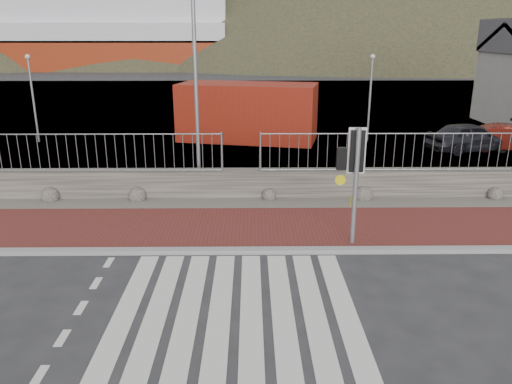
{
  "coord_description": "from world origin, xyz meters",
  "views": [
    {
      "loc": [
        0.3,
        -8.04,
        5.1
      ],
      "look_at": [
        0.42,
        3.0,
        1.55
      ],
      "focal_mm": 35.0,
      "sensor_mm": 36.0,
      "label": 1
    }
  ],
  "objects_px": {
    "traffic_signal_far": "(355,161)",
    "car_b": "(510,138)",
    "streetlight": "(199,66)",
    "car_a": "(470,137)",
    "shipping_container": "(248,112)",
    "ferry": "(78,30)"
  },
  "relations": [
    {
      "from": "traffic_signal_far",
      "to": "car_b",
      "type": "distance_m",
      "value": 13.83
    },
    {
      "from": "streetlight",
      "to": "car_a",
      "type": "height_order",
      "value": "streetlight"
    },
    {
      "from": "shipping_container",
      "to": "ferry",
      "type": "bearing_deg",
      "value": 128.16
    },
    {
      "from": "shipping_container",
      "to": "car_b",
      "type": "xyz_separation_m",
      "value": [
        11.72,
        -2.6,
        -0.79
      ]
    },
    {
      "from": "streetlight",
      "to": "car_b",
      "type": "relative_size",
      "value": 2.05
    },
    {
      "from": "car_b",
      "to": "traffic_signal_far",
      "type": "bearing_deg",
      "value": 154.34
    },
    {
      "from": "car_a",
      "to": "shipping_container",
      "type": "bearing_deg",
      "value": 61.19
    },
    {
      "from": "ferry",
      "to": "car_b",
      "type": "xyz_separation_m",
      "value": [
        36.53,
        -54.18,
        -4.78
      ]
    },
    {
      "from": "car_b",
      "to": "ferry",
      "type": "bearing_deg",
      "value": 49.78
    },
    {
      "from": "traffic_signal_far",
      "to": "shipping_container",
      "type": "height_order",
      "value": "traffic_signal_far"
    },
    {
      "from": "car_a",
      "to": "car_b",
      "type": "relative_size",
      "value": 1.08
    },
    {
      "from": "traffic_signal_far",
      "to": "car_a",
      "type": "distance_m",
      "value": 12.67
    },
    {
      "from": "ferry",
      "to": "streetlight",
      "type": "bearing_deg",
      "value": -68.67
    },
    {
      "from": "streetlight",
      "to": "ferry",
      "type": "bearing_deg",
      "value": 91.24
    },
    {
      "from": "ferry",
      "to": "shipping_container",
      "type": "xyz_separation_m",
      "value": [
        24.81,
        -51.59,
        -3.99
      ]
    },
    {
      "from": "ferry",
      "to": "shipping_container",
      "type": "distance_m",
      "value": 57.38
    },
    {
      "from": "streetlight",
      "to": "car_b",
      "type": "xyz_separation_m",
      "value": [
        13.2,
        5.57,
        -3.51
      ]
    },
    {
      "from": "traffic_signal_far",
      "to": "car_a",
      "type": "bearing_deg",
      "value": -122.65
    },
    {
      "from": "ferry",
      "to": "traffic_signal_far",
      "type": "bearing_deg",
      "value": -66.95
    },
    {
      "from": "car_a",
      "to": "traffic_signal_far",
      "type": "bearing_deg",
      "value": 130.8
    },
    {
      "from": "shipping_container",
      "to": "car_b",
      "type": "height_order",
      "value": "shipping_container"
    },
    {
      "from": "shipping_container",
      "to": "car_b",
      "type": "bearing_deg",
      "value": -0.02
    }
  ]
}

